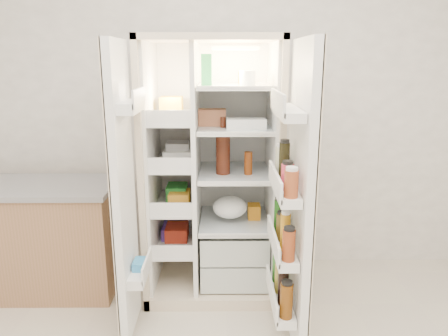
{
  "coord_description": "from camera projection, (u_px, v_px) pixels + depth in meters",
  "views": [
    {
      "loc": [
        -0.03,
        -1.28,
        1.66
      ],
      "look_at": [
        -0.01,
        1.25,
        1.0
      ],
      "focal_mm": 34.0,
      "sensor_mm": 36.0,
      "label": 1
    }
  ],
  "objects": [
    {
      "name": "kitchen_counter",
      "position": [
        41.0,
        237.0,
        3.07
      ],
      "size": [
        1.1,
        0.59,
        0.8
      ],
      "color": "#996C4C",
      "rests_on": "floor"
    },
    {
      "name": "freezer_door",
      "position": [
        124.0,
        195.0,
        2.44
      ],
      "size": [
        0.15,
        0.4,
        1.72
      ],
      "color": "white",
      "rests_on": "floor"
    },
    {
      "name": "refrigerator",
      "position": [
        215.0,
        189.0,
        3.06
      ],
      "size": [
        0.92,
        0.7,
        1.8
      ],
      "color": "beige",
      "rests_on": "floor"
    },
    {
      "name": "wall_back",
      "position": [
        225.0,
        100.0,
        3.25
      ],
      "size": [
        4.0,
        0.02,
        2.7
      ],
      "primitive_type": "cube",
      "color": "white",
      "rests_on": "floor"
    },
    {
      "name": "fridge_door",
      "position": [
        296.0,
        204.0,
        2.36
      ],
      "size": [
        0.17,
        0.58,
        1.72
      ],
      "color": "white",
      "rests_on": "floor"
    }
  ]
}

